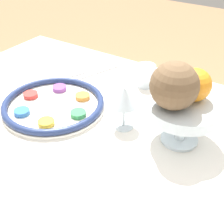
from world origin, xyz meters
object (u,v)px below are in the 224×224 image
at_px(wine_glass, 124,98).
at_px(fruit_stand, 183,112).
at_px(orange_fruit, 195,85).
at_px(coconut, 174,86).
at_px(seder_plate, 53,104).
at_px(cup_mid, 146,75).

height_order(wine_glass, fruit_stand, wine_glass).
relative_size(wine_glass, orange_fruit, 1.53).
bearing_deg(wine_glass, fruit_stand, 10.30).
distance_m(fruit_stand, coconut, 0.09).
xyz_separation_m(seder_plate, orange_fruit, (0.40, 0.10, 0.14)).
distance_m(seder_plate, coconut, 0.40).
distance_m(orange_fruit, cup_mid, 0.32).
distance_m(seder_plate, fruit_stand, 0.40).
bearing_deg(wine_glass, seder_plate, -170.35).
bearing_deg(coconut, seder_plate, -173.71).
bearing_deg(orange_fruit, coconut, -116.13).
bearing_deg(orange_fruit, wine_glass, -159.52).
bearing_deg(fruit_stand, cup_mid, 135.28).
bearing_deg(seder_plate, cup_mid, 59.35).
relative_size(fruit_stand, orange_fruit, 2.20).
xyz_separation_m(fruit_stand, cup_mid, (-0.22, 0.22, -0.05)).
distance_m(seder_plate, orange_fruit, 0.44).
xyz_separation_m(fruit_stand, orange_fruit, (0.01, 0.03, 0.07)).
bearing_deg(fruit_stand, seder_plate, -170.09).
height_order(seder_plate, wine_glass, wine_glass).
xyz_separation_m(wine_glass, orange_fruit, (0.17, 0.06, 0.06)).
xyz_separation_m(seder_plate, cup_mid, (0.17, 0.29, 0.02)).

